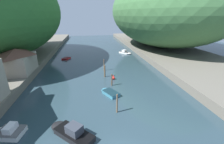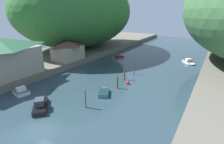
{
  "view_description": "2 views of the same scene",
  "coord_description": "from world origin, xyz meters",
  "views": [
    {
      "loc": [
        -2.39,
        -9.95,
        12.65
      ],
      "look_at": [
        2.16,
        18.76,
        1.68
      ],
      "focal_mm": 24.0,
      "sensor_mm": 36.0,
      "label": 1
    },
    {
      "loc": [
        16.52,
        -10.47,
        13.7
      ],
      "look_at": [
        -2.22,
        20.29,
        1.24
      ],
      "focal_mm": 28.0,
      "sensor_mm": 36.0,
      "label": 2
    }
  ],
  "objects": [
    {
      "name": "boat_moored_right",
      "position": [
        -9.23,
        36.87,
        0.21
      ],
      "size": [
        2.88,
        3.52,
        0.43
      ],
      "rotation": [
        0.0,
        0.0,
        5.82
      ],
      "color": "red",
      "rests_on": "water_surface"
    },
    {
      "name": "boat_small_dinghy",
      "position": [
        0.71,
        12.69,
        0.3
      ],
      "size": [
        3.28,
        4.06,
        0.6
      ],
      "rotation": [
        0.0,
        0.0,
        0.51
      ],
      "color": "teal",
      "rests_on": "water_surface"
    },
    {
      "name": "channel_buoy_near",
      "position": [
        2.44,
        18.71,
        0.39
      ],
      "size": [
        0.67,
        0.67,
        1.01
      ],
      "color": "red",
      "rests_on": "water_surface"
    },
    {
      "name": "boat_far_upstream",
      "position": [
        -4.92,
        3.91,
        0.5
      ],
      "size": [
        5.55,
        5.31,
        1.66
      ],
      "rotation": [
        0.0,
        0.0,
        0.83
      ],
      "color": "black",
      "rests_on": "water_surface"
    },
    {
      "name": "waterfront_building",
      "position": [
        -17.81,
        5.72,
        5.53
      ],
      "size": [
        7.01,
        14.82,
        7.71
      ],
      "color": "gray",
      "rests_on": "left_bank"
    },
    {
      "name": "mooring_post_fourth",
      "position": [
        0.81,
        20.37,
        1.38
      ],
      "size": [
        0.31,
        0.31,
        2.75
      ],
      "color": "brown",
      "rests_on": "water_surface"
    },
    {
      "name": "boat_far_right_bank",
      "position": [
        10.55,
        41.06,
        0.36
      ],
      "size": [
        4.33,
        4.8,
        1.18
      ],
      "rotation": [
        0.0,
        0.0,
        3.8
      ],
      "color": "white",
      "rests_on": "water_surface"
    },
    {
      "name": "water_surface",
      "position": [
        0.0,
        30.0,
        0.0
      ],
      "size": [
        130.0,
        130.0,
        0.0
      ],
      "primitive_type": "plane",
      "color": "#283D47",
      "rests_on": "ground"
    },
    {
      "name": "left_bank",
      "position": [
        -25.29,
        30.0,
        0.78
      ],
      "size": [
        22.0,
        120.0,
        1.55
      ],
      "color": "#666056",
      "rests_on": "ground"
    },
    {
      "name": "mooring_post_farthest",
      "position": [
        1.1,
        24.54,
        1.47
      ],
      "size": [
        0.22,
        0.22,
        2.92
      ],
      "color": "brown",
      "rests_on": "water_surface"
    },
    {
      "name": "boat_cabin_cruiser",
      "position": [
        -11.86,
        5.03,
        0.43
      ],
      "size": [
        3.68,
        2.66,
        1.35
      ],
      "rotation": [
        0.0,
        0.0,
        1.37
      ],
      "color": "white",
      "rests_on": "water_surface"
    },
    {
      "name": "mooring_post_middle",
      "position": [
        1.66,
        15.87,
        1.21
      ],
      "size": [
        0.26,
        0.26,
        2.41
      ],
      "color": "#4C3D2D",
      "rests_on": "water_surface"
    },
    {
      "name": "mooring_post_nearest",
      "position": [
        1.04,
        7.31,
        1.45
      ],
      "size": [
        0.23,
        0.23,
        2.88
      ],
      "color": "brown",
      "rests_on": "water_surface"
    },
    {
      "name": "hillside_left",
      "position": [
        -26.39,
        37.48,
        13.65
      ],
      "size": [
        32.81,
        45.93,
        24.19
      ],
      "color": "#2D662D",
      "rests_on": "left_bank"
    },
    {
      "name": "boathouse_shed",
      "position": [
        -16.92,
        22.1,
        4.12
      ],
      "size": [
        5.83,
        7.79,
        4.98
      ],
      "color": "gray",
      "rests_on": "left_bank"
    }
  ]
}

